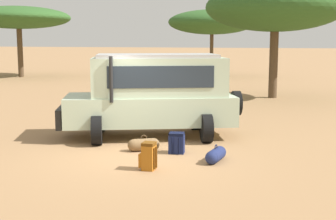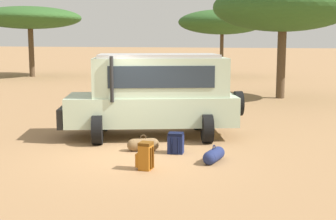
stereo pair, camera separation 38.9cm
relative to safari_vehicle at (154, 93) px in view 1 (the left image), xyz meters
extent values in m
plane|color=#9E754C|center=(0.44, -2.38, -1.29)|extent=(320.00, 320.00, 0.00)
cube|color=#B2C6A8|center=(-0.10, -0.04, -0.47)|extent=(5.25, 3.68, 0.84)
cube|color=#B2C6A8|center=(0.13, 0.06, 0.50)|extent=(4.22, 3.15, 1.10)
cube|color=#232D38|center=(-1.27, -0.54, 0.45)|extent=(0.67, 1.46, 0.77)
cube|color=#232D38|center=(0.48, -0.77, 0.55)|extent=(2.72, 1.19, 0.60)
cube|color=#232D38|center=(-0.23, 0.89, 0.55)|extent=(2.72, 1.19, 0.60)
cube|color=#B7B7B7|center=(0.08, 0.04, 1.10)|extent=(3.83, 2.92, 0.10)
cube|color=black|center=(-2.46, -1.05, -0.64)|extent=(0.78, 1.55, 0.56)
cylinder|color=black|center=(-0.73, -1.37, 0.50)|extent=(0.10, 0.10, 1.25)
cylinder|color=black|center=(-1.12, -1.53, -0.89)|extent=(0.57, 0.85, 0.80)
cylinder|color=black|center=(-1.88, 0.25, -0.89)|extent=(0.57, 0.85, 0.80)
cylinder|color=black|center=(1.68, -0.33, -0.89)|extent=(0.57, 0.85, 0.80)
cylinder|color=black|center=(0.91, 1.45, -0.89)|extent=(0.57, 0.85, 0.80)
cylinder|color=black|center=(2.28, 0.98, -0.32)|extent=(0.49, 0.76, 0.74)
cube|color=#B26619|center=(1.10, -3.43, -1.02)|extent=(0.26, 0.31, 0.55)
cube|color=#B26619|center=(0.93, -3.44, -1.09)|extent=(0.08, 0.23, 0.30)
cube|color=#62380E|center=(1.10, -3.43, -0.71)|extent=(0.27, 0.30, 0.07)
cylinder|color=#62380E|center=(1.25, -3.50, -1.02)|extent=(0.04, 0.04, 0.47)
cylinder|color=#62380E|center=(1.24, -3.36, -1.02)|extent=(0.04, 0.04, 0.47)
cube|color=navy|center=(1.24, -1.78, -1.06)|extent=(0.43, 0.36, 0.47)
cube|color=navy|center=(1.21, -1.60, -1.12)|extent=(0.30, 0.12, 0.26)
cube|color=black|center=(1.24, -1.78, -0.80)|extent=(0.41, 0.37, 0.07)
cylinder|color=black|center=(1.18, -1.97, -1.06)|extent=(0.04, 0.04, 0.40)
cylinder|color=black|center=(1.35, -1.94, -1.06)|extent=(0.04, 0.04, 0.40)
cylinder|color=navy|center=(2.36, -2.28, -1.14)|extent=(0.38, 0.64, 0.31)
sphere|color=navy|center=(2.32, -2.59, -1.14)|extent=(0.30, 0.30, 0.30)
sphere|color=navy|center=(2.39, -1.98, -1.14)|extent=(0.30, 0.30, 0.30)
torus|color=#121834|center=(2.36, -2.28, -0.96)|extent=(0.04, 0.17, 0.16)
cylinder|color=brown|center=(0.36, -1.80, -1.13)|extent=(0.62, 0.54, 0.32)
sphere|color=brown|center=(0.13, -1.94, -1.13)|extent=(0.31, 0.31, 0.31)
sphere|color=brown|center=(0.58, -1.67, -1.13)|extent=(0.31, 0.31, 0.31)
torus|color=#493721|center=(0.36, -1.80, -0.95)|extent=(0.15, 0.10, 0.16)
cylinder|color=brown|center=(-17.31, 18.15, 0.61)|extent=(0.41, 0.41, 3.81)
ellipsoid|color=#2D5623|center=(-17.31, 18.15, 3.23)|extent=(7.68, 8.33, 1.69)
cylinder|color=brown|center=(-3.43, 23.36, 0.41)|extent=(0.28, 0.28, 3.40)
ellipsoid|color=#2D5623|center=(-3.43, 23.36, 2.93)|extent=(6.89, 6.14, 1.92)
cylinder|color=brown|center=(2.48, 10.70, 0.41)|extent=(0.42, 0.42, 3.41)
ellipsoid|color=#2D5623|center=(2.48, 10.70, 3.13)|extent=(6.80, 5.88, 2.38)
camera|label=1|loc=(4.56, -12.87, 1.55)|focal=50.00mm
camera|label=2|loc=(4.92, -12.75, 1.55)|focal=50.00mm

